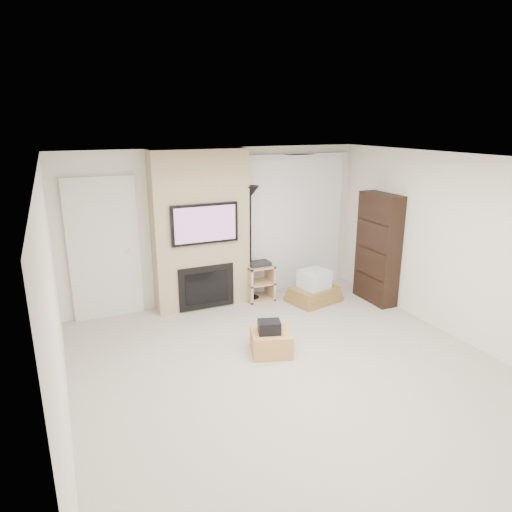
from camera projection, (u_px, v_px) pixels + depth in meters
name	position (u px, v px, depth m)	size (l,w,h in m)	color
floor	(297.00, 375.00, 5.40)	(5.00, 5.50, 0.00)	#BCB1A0
ceiling	(303.00, 161.00, 4.69)	(5.00, 5.50, 0.00)	white
wall_back	(217.00, 226.00, 7.46)	(5.00, 2.50, 0.00)	white
wall_left	(55.00, 312.00, 4.07)	(5.50, 2.50, 0.00)	white
wall_right	(465.00, 250.00, 6.02)	(5.50, 2.50, 0.00)	white
hvac_vent	(299.00, 155.00, 5.55)	(0.35, 0.18, 0.01)	silver
ottoman	(271.00, 342.00, 5.90)	(0.50, 0.50, 0.30)	tan
black_bag	(269.00, 327.00, 5.79)	(0.28, 0.22, 0.16)	black
fireplace_wall	(201.00, 231.00, 7.14)	(1.50, 0.47, 2.50)	tan
entry_door	(104.00, 250.00, 6.78)	(1.02, 0.11, 2.14)	silver
vertical_blinds	(294.00, 218.00, 7.95)	(1.98, 0.10, 2.37)	silver
floor_lamp	(250.00, 211.00, 7.30)	(0.28, 0.28, 1.91)	black
av_stand	(259.00, 280.00, 7.62)	(0.45, 0.38, 0.66)	tan
box_stack	(314.00, 290.00, 7.57)	(0.92, 0.77, 0.54)	olive
bookshelf	(378.00, 248.00, 7.43)	(0.30, 0.80, 1.80)	black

